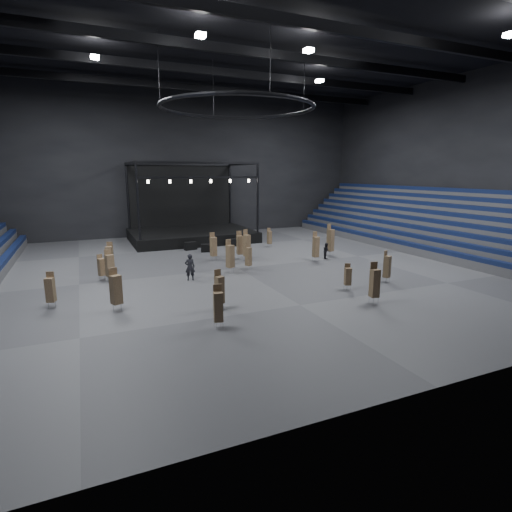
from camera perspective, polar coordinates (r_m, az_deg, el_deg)
name	(u,v)px	position (r m, az deg, el deg)	size (l,w,h in m)	color
floor	(239,268)	(34.07, -2.50, -1.77)	(50.00, 50.00, 0.00)	#464648
ceiling	(236,38)	(34.57, -2.81, 28.62)	(50.00, 42.00, 0.20)	black
wall_back	(179,164)	(53.25, -10.99, 12.71)	(50.00, 0.20, 18.00)	black
wall_front	(463,143)	(15.50, 27.45, 14.13)	(50.00, 0.20, 18.00)	black
wall_right	(459,163)	(48.13, 27.04, 11.77)	(0.20, 42.00, 18.00)	black
bleachers_right	(438,232)	(46.99, 24.60, 3.09)	(7.20, 40.00, 6.40)	#454547
stage	(190,228)	(49.06, -9.40, 4.01)	(14.00, 10.00, 9.20)	black
truss_ring	(237,108)	(33.48, -2.71, 20.40)	(12.30, 12.30, 5.15)	black
roof_girders	(237,50)	(34.35, -2.79, 27.34)	(49.00, 30.35, 0.70)	black
floodlights	(258,43)	(30.63, 0.25, 28.12)	(28.60, 16.60, 0.25)	white
flight_case_left	(191,246)	(42.61, -9.33, 1.43)	(1.26, 0.63, 0.84)	black
flight_case_mid	(207,248)	(41.31, -7.02, 1.15)	(1.21, 0.60, 0.81)	black
flight_case_right	(233,243)	(44.22, -3.34, 1.93)	(1.21, 0.61, 0.81)	black
chair_stack_0	(240,245)	(37.66, -2.34, 1.65)	(0.54, 0.54, 2.62)	silver
chair_stack_1	(50,289)	(26.98, -27.32, -4.24)	(0.59, 0.59, 2.22)	silver
chair_stack_2	(218,306)	(21.01, -5.43, -7.12)	(0.54, 0.54, 2.35)	silver
chair_stack_3	(387,266)	(31.12, 18.21, -1.39)	(0.57, 0.57, 2.38)	silver
chair_stack_4	(375,282)	(25.86, 16.58, -3.63)	(0.56, 0.56, 2.62)	silver
chair_stack_5	(219,289)	(23.86, -5.25, -4.72)	(0.55, 0.55, 2.42)	silver
chair_stack_6	(110,255)	(35.54, -20.19, 0.12)	(0.66, 0.66, 2.35)	silver
chair_stack_7	(116,289)	(24.79, -19.40, -4.44)	(0.72, 0.72, 2.60)	silver
chair_stack_8	(247,245)	(36.78, -1.32, 1.59)	(0.65, 0.65, 2.90)	silver
chair_stack_9	(316,246)	(36.89, 8.54, 1.37)	(0.52, 0.52, 2.75)	silver
chair_stack_10	(213,246)	(37.07, -6.11, 1.42)	(0.58, 0.58, 2.61)	silver
chair_stack_11	(101,267)	(32.32, -21.22, -1.42)	(0.57, 0.57, 1.99)	silver
chair_stack_12	(230,256)	(32.38, -3.72, 0.04)	(0.68, 0.68, 2.73)	silver
chair_stack_13	(248,256)	(33.36, -1.10, -0.01)	(0.55, 0.55, 2.27)	silver
chair_stack_14	(348,276)	(28.42, 12.98, -2.79)	(0.54, 0.54, 1.85)	silver
chair_stack_15	(330,240)	(39.64, 10.57, 2.31)	(0.69, 0.69, 3.12)	silver
chair_stack_16	(269,237)	(43.69, 1.93, 2.72)	(0.43, 0.43, 2.08)	silver
chair_stack_17	(110,265)	(31.50, -20.18, -1.20)	(0.67, 0.67, 2.48)	silver
man_center	(190,267)	(30.52, -9.42, -1.58)	(0.74, 0.49, 2.04)	black
crew_member	(326,251)	(38.36, 10.01, 0.74)	(0.73, 0.56, 1.49)	black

